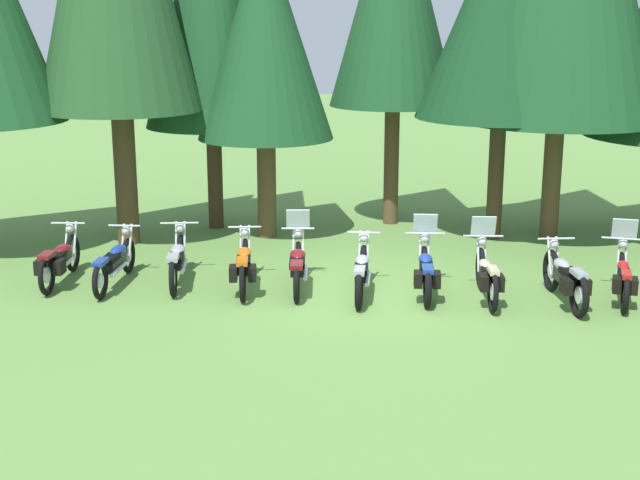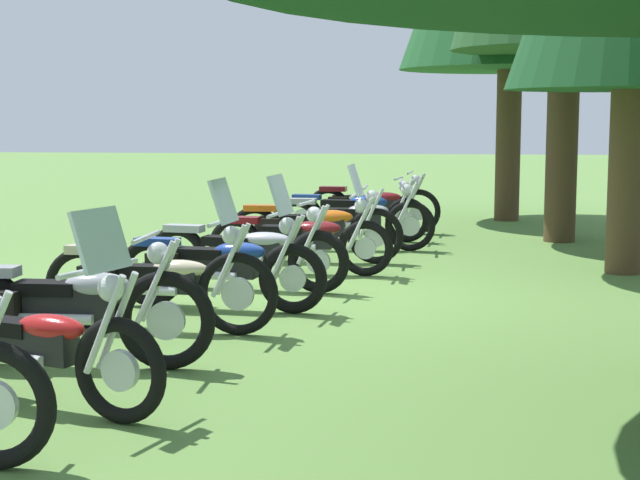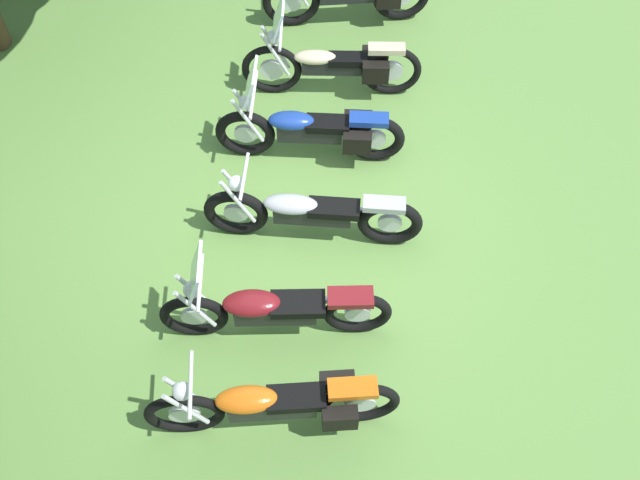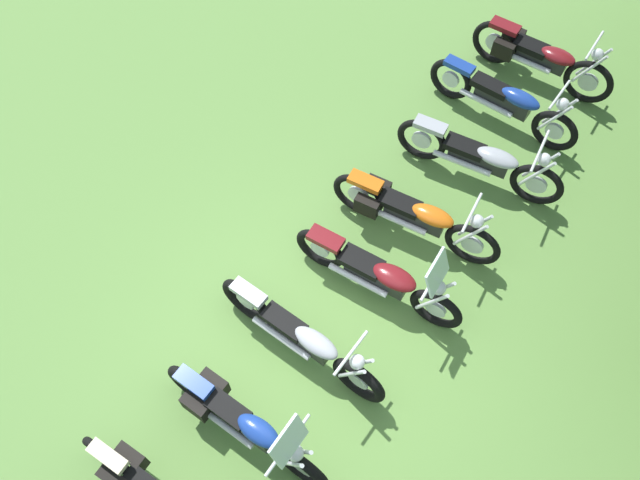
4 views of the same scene
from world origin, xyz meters
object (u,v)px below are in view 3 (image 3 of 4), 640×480
(motorcycle_3, at_px, (277,404))
(motorcycle_4, at_px, (272,309))
(motorcycle_7, at_px, (334,64))
(motorcycle_5, at_px, (311,213))
(motorcycle_6, at_px, (312,130))

(motorcycle_3, height_order, motorcycle_4, motorcycle_4)
(motorcycle_4, distance_m, motorcycle_7, 3.43)
(motorcycle_3, relative_size, motorcycle_5, 1.00)
(motorcycle_3, height_order, motorcycle_7, motorcycle_7)
(motorcycle_4, relative_size, motorcycle_5, 0.98)
(motorcycle_7, bearing_deg, motorcycle_6, 76.87)
(motorcycle_4, relative_size, motorcycle_7, 1.04)
(motorcycle_7, bearing_deg, motorcycle_5, 84.06)
(motorcycle_4, distance_m, motorcycle_5, 1.22)
(motorcycle_4, height_order, motorcycle_5, motorcycle_4)
(motorcycle_3, distance_m, motorcycle_4, 0.98)
(motorcycle_5, bearing_deg, motorcycle_3, 86.90)
(motorcycle_5, height_order, motorcycle_7, motorcycle_7)
(motorcycle_5, xyz_separation_m, motorcycle_7, (2.18, -0.43, 0.04))
(motorcycle_3, xyz_separation_m, motorcycle_4, (0.98, 0.01, -0.01))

